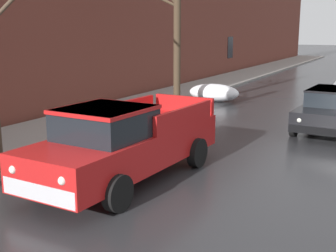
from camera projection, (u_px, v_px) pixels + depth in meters
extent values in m
cube|color=gray|center=(143.00, 104.00, 20.03)|extent=(2.97, 80.00, 0.12)
cube|color=brown|center=(103.00, 0.00, 19.97)|extent=(0.60, 80.00, 9.17)
cube|color=black|center=(230.00, 47.00, 34.02)|extent=(0.08, 1.10, 1.60)
ellipsoid|color=white|center=(214.00, 93.00, 20.99)|extent=(2.41, 1.43, 0.81)
ellipsoid|color=white|center=(209.00, 96.00, 21.11)|extent=(0.55, 0.46, 0.46)
cylinder|color=#4C3D2D|center=(11.00, 1.00, 10.16)|extent=(0.99, 0.97, 1.31)
cylinder|color=#423323|center=(177.00, 23.00, 18.44)|extent=(0.30, 0.30, 7.12)
cube|color=red|center=(127.00, 147.00, 10.02)|extent=(2.09, 5.46, 0.76)
cube|color=black|center=(105.00, 123.00, 9.24)|extent=(1.69, 1.80, 0.64)
cube|color=red|center=(105.00, 109.00, 9.18)|extent=(1.73, 1.85, 0.08)
cube|color=red|center=(185.00, 117.00, 10.37)|extent=(0.23, 2.58, 0.44)
cube|color=red|center=(124.00, 110.00, 11.23)|extent=(0.23, 2.58, 0.44)
cube|color=red|center=(184.00, 104.00, 12.11)|extent=(1.73, 0.19, 0.44)
cube|color=#B7B7BC|center=(40.00, 192.00, 7.86)|extent=(1.74, 0.21, 0.32)
sphere|color=white|center=(63.00, 181.00, 7.46)|extent=(0.16, 0.16, 0.16)
sphere|color=white|center=(13.00, 169.00, 8.05)|extent=(0.16, 0.16, 0.16)
cylinder|color=black|center=(118.00, 193.00, 8.28)|extent=(0.26, 0.73, 0.72)
cylinder|color=black|center=(45.00, 177.00, 9.21)|extent=(0.26, 0.73, 0.72)
cylinder|color=black|center=(197.00, 153.00, 11.00)|extent=(0.26, 0.73, 0.72)
cylinder|color=black|center=(134.00, 143.00, 11.93)|extent=(0.26, 0.73, 0.72)
cube|color=black|center=(333.00, 114.00, 14.66)|extent=(1.98, 4.05, 0.60)
cube|color=black|center=(335.00, 96.00, 14.71)|extent=(1.64, 2.14, 0.52)
cube|color=black|center=(336.00, 89.00, 14.66)|extent=(1.68, 2.18, 0.06)
cube|color=black|center=(319.00, 131.00, 13.07)|extent=(1.76, 0.21, 0.22)
cylinder|color=black|center=(294.00, 127.00, 14.14)|extent=(0.21, 0.61, 0.60)
cylinder|color=black|center=(313.00, 114.00, 16.21)|extent=(0.21, 0.61, 0.60)
sphere|color=silver|center=(299.00, 120.00, 13.28)|extent=(0.14, 0.14, 0.14)
cylinder|color=black|center=(331.00, 99.00, 19.75)|extent=(0.21, 0.61, 0.60)
cylinder|color=black|center=(336.00, 92.00, 21.88)|extent=(0.21, 0.61, 0.60)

